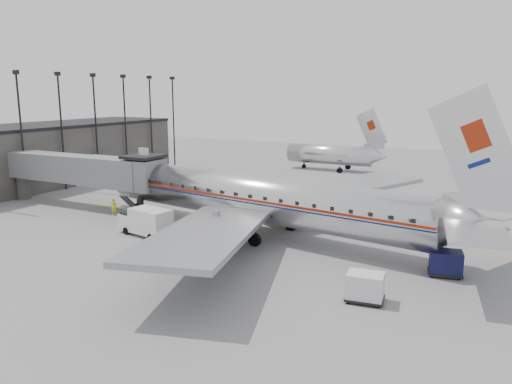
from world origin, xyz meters
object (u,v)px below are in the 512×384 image
at_px(airliner, 261,199).
at_px(baggage_cart_navy, 446,263).
at_px(service_van, 146,221).
at_px(ramp_worker, 114,207).
at_px(baggage_cart_white, 365,287).

bearing_deg(airliner, baggage_cart_navy, -2.21).
height_order(service_van, ramp_worker, service_van).
relative_size(airliner, ramp_worker, 24.96).
bearing_deg(airliner, ramp_worker, -170.04).
distance_m(service_van, baggage_cart_white, 22.16).
xyz_separation_m(airliner, ramp_worker, (-17.16, -0.45, -2.52)).
distance_m(airliner, service_van, 10.62).
distance_m(service_van, ramp_worker, 9.10).
distance_m(baggage_cart_white, ramp_worker, 31.01).
bearing_deg(airliner, service_van, -143.74).
distance_m(baggage_cart_navy, baggage_cart_white, 7.98).
relative_size(baggage_cart_navy, baggage_cart_white, 1.03).
bearing_deg(baggage_cart_navy, ramp_worker, 164.14).
bearing_deg(baggage_cart_white, service_van, 159.04).
relative_size(airliner, baggage_cart_navy, 16.18).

